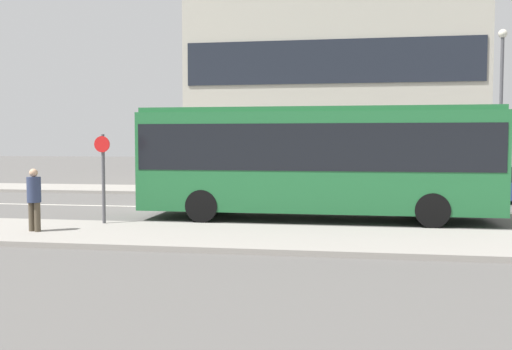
{
  "coord_description": "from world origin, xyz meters",
  "views": [
    {
      "loc": [
        6.07,
        -19.65,
        2.4
      ],
      "look_at": [
        3.2,
        -2.0,
        1.31
      ],
      "focal_mm": 40.0,
      "sensor_mm": 36.0,
      "label": 1
    }
  ],
  "objects": [
    {
      "name": "parked_car_0",
      "position": [
        11.9,
        3.56,
        0.66
      ],
      "size": [
        4.53,
        1.85,
        1.42
      ],
      "color": "navy",
      "rests_on": "ground_plane"
    },
    {
      "name": "lane_centerline",
      "position": [
        0.0,
        0.0,
        0.0
      ],
      "size": [
        41.8,
        0.16,
        0.01
      ],
      "color": "silver",
      "rests_on": "ground_plane"
    },
    {
      "name": "pedestrian_near_stop",
      "position": [
        -1.66,
        -6.59,
        1.01
      ],
      "size": [
        0.34,
        0.34,
        1.57
      ],
      "rotation": [
        0.0,
        0.0,
        -0.3
      ],
      "color": "#4C4233",
      "rests_on": "sidewalk_near"
    },
    {
      "name": "street_lamp",
      "position": [
        12.3,
        5.44,
        4.31
      ],
      "size": [
        0.36,
        0.36,
        6.84
      ],
      "color": "#4C4C51",
      "rests_on": "sidewalk_far"
    },
    {
      "name": "sidewalk_far",
      "position": [
        0.0,
        6.25,
        0.07
      ],
      "size": [
        44.0,
        3.5,
        0.13
      ],
      "color": "gray",
      "rests_on": "ground_plane"
    },
    {
      "name": "ground_plane",
      "position": [
        0.0,
        0.0,
        0.0
      ],
      "size": [
        120.0,
        120.0,
        0.0
      ],
      "primitive_type": "plane",
      "color": "#595654"
    },
    {
      "name": "city_bus",
      "position": [
        5.09,
        -2.3,
        1.94
      ],
      "size": [
        10.58,
        2.63,
        3.37
      ],
      "rotation": [
        0.0,
        0.0,
        -0.04
      ],
      "color": "#236B38",
      "rests_on": "ground_plane"
    },
    {
      "name": "bus_stop_sign",
      "position": [
        -0.54,
        -5.0,
        1.57
      ],
      "size": [
        0.44,
        0.12,
        2.44
      ],
      "color": "#4C4C51",
      "rests_on": "sidewalk_near"
    },
    {
      "name": "sidewalk_near",
      "position": [
        0.0,
        -6.25,
        0.07
      ],
      "size": [
        44.0,
        3.5,
        0.13
      ],
      "color": "gray",
      "rests_on": "ground_plane"
    }
  ]
}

